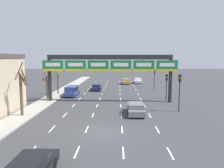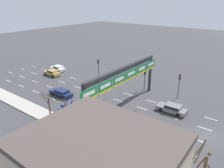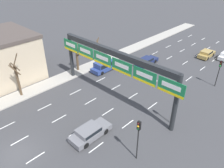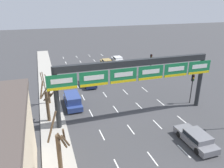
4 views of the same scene
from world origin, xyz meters
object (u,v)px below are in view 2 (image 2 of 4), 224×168
object	(u,v)px
car_grey	(172,108)
car_navy	(61,92)
tree_bare_closest	(69,115)
tree_bare_second	(49,105)
traffic_light_near_gantry	(179,82)
sign_gantry	(124,76)
car_gold	(52,73)
traffic_light_far_end	(145,76)
traffic_light_mid_block	(98,65)
car_white	(58,68)
tree_bare_furthest	(139,138)
suv_blue	(72,109)

from	to	relation	value
car_grey	car_navy	bearing A→B (deg)	108.77
tree_bare_closest	tree_bare_second	size ratio (longest dim) A/B	1.07
traffic_light_near_gantry	tree_bare_second	world-z (taller)	traffic_light_near_gantry
car_navy	sign_gantry	bearing A→B (deg)	-75.39
car_grey	tree_bare_second	distance (m)	19.06
car_gold	traffic_light_far_end	distance (m)	22.29
car_gold	tree_bare_closest	xyz separation A→B (m)	(-13.26, -20.48, 1.73)
traffic_light_mid_block	tree_bare_second	xyz separation A→B (m)	(-18.61, -6.27, -0.67)
tree_bare_closest	car_white	bearing A→B (deg)	53.58
car_white	tree_bare_furthest	bearing A→B (deg)	-116.06
car_white	tree_bare_second	size ratio (longest dim) A/B	0.91
car_grey	suv_blue	distance (m)	15.76
car_navy	car_white	world-z (taller)	car_white
car_white	suv_blue	bearing A→B (deg)	-124.45
car_white	car_gold	xyz separation A→B (m)	(-3.12, -1.72, 0.01)
car_white	car_gold	distance (m)	3.56
car_navy	tree_bare_closest	size ratio (longest dim) A/B	1.02
sign_gantry	traffic_light_mid_block	xyz separation A→B (m)	(8.82, 12.89, -2.60)
traffic_light_near_gantry	tree_bare_closest	xyz separation A→B (m)	(-18.78, 7.85, -0.84)
car_white	suv_blue	distance (m)	23.28
car_navy	car_grey	bearing A→B (deg)	-71.23
car_grey	car_gold	world-z (taller)	car_gold
car_gold	traffic_light_near_gantry	distance (m)	28.98
car_gold	traffic_light_mid_block	world-z (taller)	traffic_light_mid_block
sign_gantry	traffic_light_near_gantry	distance (m)	10.81
car_gold	car_navy	bearing A→B (deg)	-120.97
suv_blue	traffic_light_mid_block	distance (m)	17.65
car_gold	car_grey	bearing A→B (deg)	-89.79
car_white	traffic_light_far_end	xyz separation A→B (m)	(2.33, -23.22, 2.24)
car_navy	traffic_light_far_end	world-z (taller)	traffic_light_far_end
car_white	traffic_light_mid_block	distance (m)	11.75
car_grey	car_gold	distance (m)	29.53
traffic_light_near_gantry	car_navy	bearing A→B (deg)	123.73
car_white	tree_bare_second	bearing A→B (deg)	-132.64
traffic_light_near_gantry	traffic_light_mid_block	bearing A→B (deg)	89.84
car_gold	tree_bare_furthest	size ratio (longest dim) A/B	0.69
traffic_light_near_gantry	car_grey	bearing A→B (deg)	-167.48
car_navy	car_white	distance (m)	15.50
car_gold	traffic_light_near_gantry	bearing A→B (deg)	-78.96
car_navy	traffic_light_near_gantry	world-z (taller)	traffic_light_near_gantry
car_gold	tree_bare_furthest	xyz separation A→B (m)	(-12.84, -30.91, 2.25)
car_grey	traffic_light_far_end	bearing A→B (deg)	56.38
traffic_light_far_end	car_white	bearing A→B (deg)	95.73
suv_blue	tree_bare_furthest	size ratio (longest dim) A/B	0.78
car_grey	traffic_light_near_gantry	bearing A→B (deg)	12.52
car_grey	tree_bare_furthest	xyz separation A→B (m)	(-12.95, -1.38, 2.25)
suv_blue	tree_bare_closest	bearing A→B (deg)	-136.94
car_grey	suv_blue	xyz separation A→B (m)	(-10.16, 12.05, 0.23)
car_grey	car_gold	xyz separation A→B (m)	(-0.11, 29.53, -0.00)
traffic_light_near_gantry	tree_bare_closest	bearing A→B (deg)	157.31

